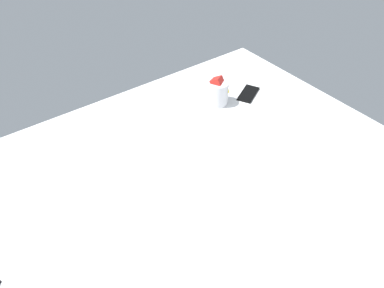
% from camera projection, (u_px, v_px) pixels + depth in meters
% --- Properties ---
extents(bed_mattress, '(1.80, 1.40, 0.18)m').
position_uv_depth(bed_mattress, '(188.00, 211.00, 1.27)').
color(bed_mattress, white).
rests_on(bed_mattress, ground).
extents(snack_cup, '(0.10, 0.09, 0.14)m').
position_uv_depth(snack_cup, '(218.00, 92.00, 1.57)').
color(snack_cup, silver).
rests_on(snack_cup, bed_mattress).
extents(cell_phone, '(0.16, 0.13, 0.01)m').
position_uv_depth(cell_phone, '(248.00, 94.00, 1.66)').
color(cell_phone, black).
rests_on(cell_phone, bed_mattress).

